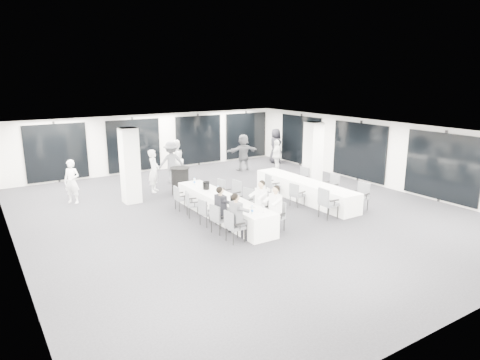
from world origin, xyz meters
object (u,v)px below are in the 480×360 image
object	(u,v)px
chair_main_left_fourth	(191,203)
cocktail_table	(180,181)
chair_main_right_mid	(246,200)
chair_main_right_far	(219,189)
standing_guest_d	(277,153)
chair_side_right_mid	(331,185)
chair_side_left_near	(327,201)
standing_guest_c	(171,160)
chair_main_left_far	(180,197)
chair_main_left_near	(233,225)
chair_side_left_mid	(296,193)
chair_main_left_mid	(206,211)
banquet_table_main	(223,207)
standing_guest_b	(176,157)
standing_guest_f	(243,150)
ice_bucket_near	(233,199)
chair_main_left_second	(218,217)
chair_side_right_far	(302,177)
chair_main_right_second	(264,206)
standing_guest_a	(154,168)
standing_guest_g	(72,179)
chair_side_left_far	(271,184)
chair_main_right_fourth	(234,193)
standing_guest_e	(276,144)
ice_bucket_far	(206,186)
banquet_table_side	(304,190)
chair_side_right_near	(361,195)
chair_main_right_near	(277,214)

from	to	relation	value
chair_main_left_fourth	cocktail_table	bearing A→B (deg)	176.99
chair_main_right_mid	chair_main_right_far	bearing A→B (deg)	-14.32
standing_guest_d	chair_side_right_mid	bearing A→B (deg)	47.24
cocktail_table	chair_main_right_mid	bearing A→B (deg)	-78.33
chair_side_left_near	standing_guest_c	world-z (taller)	standing_guest_c
chair_main_left_far	chair_side_left_near	size ratio (longest dim) A/B	0.84
cocktail_table	chair_main_left_fourth	xyz separation A→B (m)	(-0.90, -2.79, -0.05)
chair_main_left_near	chair_main_right_mid	world-z (taller)	chair_main_left_near
cocktail_table	chair_side_left_mid	bearing A→B (deg)	-53.35
chair_main_left_mid	banquet_table_main	bearing A→B (deg)	105.90
chair_main_left_fourth	standing_guest_b	bearing A→B (deg)	175.62
standing_guest_f	ice_bucket_near	xyz separation A→B (m)	(-4.71, -6.64, -0.16)
chair_main_left_far	chair_main_right_mid	world-z (taller)	chair_main_right_mid
chair_main_left_second	chair_main_left_fourth	distance (m)	1.83
cocktail_table	chair_side_right_far	bearing A→B (deg)	-26.07
chair_main_right_second	standing_guest_a	bearing A→B (deg)	18.62
standing_guest_c	standing_guest_g	distance (m)	4.47
banquet_table_main	ice_bucket_near	distance (m)	0.94
chair_side_left_far	chair_side_right_mid	xyz separation A→B (m)	(1.67, -1.60, 0.06)
cocktail_table	chair_side_left_far	distance (m)	3.62
chair_main_left_far	standing_guest_b	world-z (taller)	standing_guest_b
chair_side_left_near	chair_side_left_far	world-z (taller)	chair_side_left_near
chair_main_right_fourth	standing_guest_e	size ratio (longest dim) A/B	0.48
chair_main_left_second	standing_guest_b	size ratio (longest dim) A/B	0.44
chair_main_left_second	chair_side_right_mid	bearing A→B (deg)	86.76
chair_main_left_mid	chair_side_left_mid	xyz separation A→B (m)	(3.72, 0.05, -0.00)
chair_main_right_fourth	standing_guest_d	size ratio (longest dim) A/B	0.57
chair_main_right_mid	standing_guest_b	size ratio (longest dim) A/B	0.45
ice_bucket_far	chair_main_right_second	bearing A→B (deg)	-69.25
banquet_table_side	standing_guest_f	distance (m)	5.78
banquet_table_side	chair_side_right_near	xyz separation A→B (m)	(0.83, -2.05, 0.18)
standing_guest_g	chair_side_left_mid	bearing A→B (deg)	7.18
chair_main_left_second	chair_main_right_near	world-z (taller)	chair_main_left_second
banquet_table_main	standing_guest_b	bearing A→B (deg)	80.18
chair_main_left_mid	chair_side_left_near	world-z (taller)	chair_side_left_near
banquet_table_main	chair_main_left_far	world-z (taller)	chair_main_left_far
standing_guest_d	chair_main_right_far	bearing A→B (deg)	2.84
chair_main_left_near	chair_main_left_fourth	size ratio (longest dim) A/B	1.07
chair_side_left_far	chair_main_left_fourth	bearing A→B (deg)	-75.68
standing_guest_c	standing_guest_g	size ratio (longest dim) A/B	1.12
chair_main_left_mid	standing_guest_a	xyz separation A→B (m)	(0.17, 4.75, 0.50)
chair_side_left_mid	standing_guest_f	distance (m)	6.42
chair_main_left_near	banquet_table_main	bearing A→B (deg)	157.22
chair_side_left_mid	chair_side_right_near	bearing A→B (deg)	36.95
standing_guest_e	chair_side_left_far	bearing A→B (deg)	147.75
ice_bucket_near	banquet_table_main	bearing A→B (deg)	84.38
ice_bucket_far	chair_side_left_mid	bearing A→B (deg)	-25.82
chair_main_right_near	chair_side_right_far	xyz separation A→B (m)	(3.73, 3.18, 0.04)
chair_main_right_second	standing_guest_c	xyz separation A→B (m)	(-0.26, 6.61, 0.47)
chair_main_left_fourth	chair_main_left_far	size ratio (longest dim) A/B	1.01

